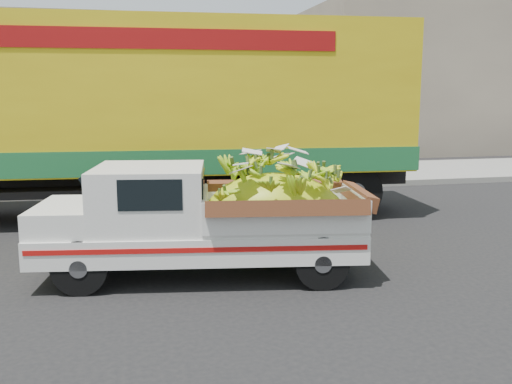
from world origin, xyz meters
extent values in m
plane|color=black|center=(0.00, 0.00, 0.00)|extent=(100.00, 100.00, 0.00)
cube|color=gray|center=(0.00, 7.13, 0.07)|extent=(60.00, 0.25, 0.15)
cube|color=gray|center=(0.00, 9.23, 0.07)|extent=(60.00, 4.00, 0.14)
cube|color=gray|center=(14.00, 16.13, 3.00)|extent=(14.00, 6.00, 6.00)
cylinder|color=black|center=(-1.35, 0.18, 0.34)|extent=(0.70, 0.30, 0.68)
cylinder|color=black|center=(-1.15, 1.47, 0.34)|extent=(0.70, 0.30, 0.68)
cylinder|color=black|center=(1.58, -0.28, 0.34)|extent=(0.70, 0.30, 0.68)
cylinder|color=black|center=(1.78, 1.01, 0.34)|extent=(0.70, 0.30, 0.68)
cube|color=silver|center=(0.17, 0.60, 0.50)|extent=(4.41, 2.16, 0.35)
cube|color=#A50F0C|center=(0.05, -0.16, 0.56)|extent=(4.09, 0.65, 0.06)
cube|color=silver|center=(-1.88, 0.92, 0.40)|extent=(0.32, 1.49, 0.13)
cube|color=silver|center=(-1.54, 0.87, 0.84)|extent=(0.98, 1.54, 0.32)
cube|color=silver|center=(-0.47, 0.70, 1.08)|extent=(1.60, 1.66, 0.81)
cube|color=black|center=(-0.50, -0.04, 1.23)|extent=(0.76, 0.13, 0.38)
cube|color=silver|center=(1.23, 0.43, 0.90)|extent=(2.28, 1.83, 0.46)
ellipsoid|color=yellow|center=(1.15, 0.45, 0.81)|extent=(2.03, 1.50, 1.15)
cylinder|color=black|center=(3.49, 3.39, 0.55)|extent=(1.12, 0.39, 1.10)
cylinder|color=black|center=(3.62, 5.39, 0.55)|extent=(1.12, 0.39, 1.10)
cylinder|color=black|center=(2.30, 3.47, 0.55)|extent=(1.12, 0.39, 1.10)
cylinder|color=black|center=(2.42, 5.46, 0.55)|extent=(1.12, 0.39, 1.10)
cube|color=black|center=(-1.13, 4.68, 0.78)|extent=(12.04, 1.75, 0.36)
cube|color=gold|center=(-1.13, 4.68, 2.38)|extent=(11.89, 3.23, 2.84)
cube|color=#1C6231|center=(-1.13, 4.68, 1.21)|extent=(11.95, 3.25, 0.45)
cube|color=maroon|center=(-1.21, 3.42, 3.35)|extent=(8.38, 0.55, 0.35)
camera|label=1|loc=(-0.75, -6.78, 2.40)|focal=40.00mm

